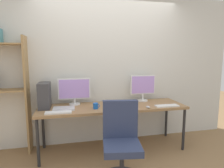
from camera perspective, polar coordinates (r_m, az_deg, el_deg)
wall_back at (r=3.45m, az=-1.35°, el=4.31°), size 4.75×0.10×2.60m
desk at (r=3.14m, az=0.20°, el=-7.34°), size 2.35×0.68×0.74m
office_chair at (r=2.48m, az=2.78°, el=-18.93°), size 0.52×0.52×0.99m
monitor_left at (r=3.21m, az=-11.14°, el=-1.85°), size 0.53×0.18×0.44m
monitor_right at (r=3.45m, az=9.16°, el=-0.76°), size 0.45×0.18×0.47m
pc_tower at (r=3.13m, az=-19.46°, el=-3.24°), size 0.17×0.34×0.39m
keyboard_left at (r=2.84m, az=-15.66°, el=-8.13°), size 0.37×0.13×0.02m
keyboard_center at (r=2.91m, az=1.22°, el=-7.40°), size 0.36×0.13×0.02m
keyboard_right at (r=3.21m, az=16.01°, el=-6.24°), size 0.38×0.13×0.02m
computer_mouse at (r=3.05m, az=10.66°, el=-6.71°), size 0.06×0.10×0.03m
laptop_closed at (r=3.01m, az=-14.12°, el=-7.09°), size 0.33×0.23×0.02m
coffee_mug at (r=2.96m, az=-4.88°, el=-6.49°), size 0.11×0.08×0.09m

